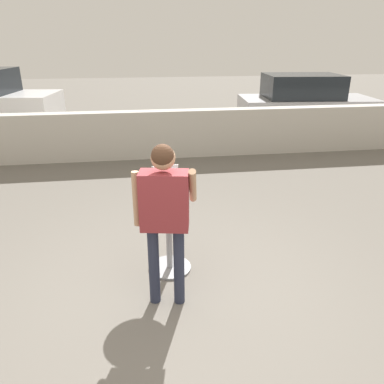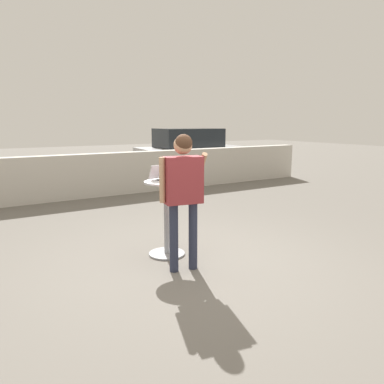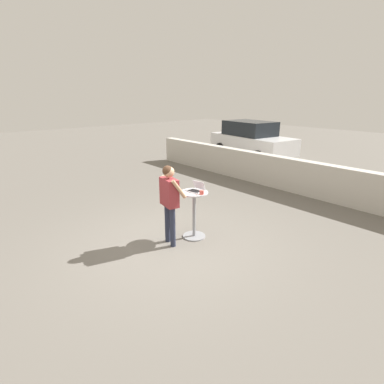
{
  "view_description": "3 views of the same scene",
  "coord_description": "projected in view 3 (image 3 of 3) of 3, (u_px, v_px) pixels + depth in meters",
  "views": [
    {
      "loc": [
        -0.34,
        -3.18,
        2.54
      ],
      "look_at": [
        0.16,
        0.17,
        1.16
      ],
      "focal_mm": 35.0,
      "sensor_mm": 36.0,
      "label": 1
    },
    {
      "loc": [
        -2.38,
        -3.81,
        1.84
      ],
      "look_at": [
        0.16,
        0.28,
        0.93
      ],
      "focal_mm": 35.0,
      "sensor_mm": 36.0,
      "label": 2
    },
    {
      "loc": [
        4.47,
        -3.38,
        3.0
      ],
      "look_at": [
        0.1,
        0.43,
        1.12
      ],
      "focal_mm": 28.0,
      "sensor_mm": 36.0,
      "label": 3
    }
  ],
  "objects": [
    {
      "name": "cafe_table",
      "position": [
        194.0,
        212.0,
        6.48
      ],
      "size": [
        0.6,
        0.6,
        1.04
      ],
      "color": "gray",
      "rests_on": "ground_plane"
    },
    {
      "name": "standing_person",
      "position": [
        169.0,
        195.0,
        6.01
      ],
      "size": [
        0.63,
        0.35,
        1.69
      ],
      "color": "#282D42",
      "rests_on": "ground_plane"
    },
    {
      "name": "pavement_kerb",
      "position": [
        306.0,
        178.0,
        9.35
      ],
      "size": [
        14.18,
        0.35,
        1.07
      ],
      "color": "beige",
      "rests_on": "ground_plane"
    },
    {
      "name": "parked_car_near_street",
      "position": [
        251.0,
        139.0,
        15.01
      ],
      "size": [
        4.61,
        2.41,
        1.77
      ],
      "color": "silver",
      "rests_on": "ground_plane"
    },
    {
      "name": "coffee_mug",
      "position": [
        202.0,
        192.0,
        6.17
      ],
      "size": [
        0.12,
        0.09,
        0.08
      ],
      "color": "#C14C42",
      "rests_on": "cafe_table"
    },
    {
      "name": "ground_plane",
      "position": [
        173.0,
        246.0,
        6.24
      ],
      "size": [
        50.0,
        50.0,
        0.0
      ],
      "primitive_type": "plane",
      "color": "slate"
    },
    {
      "name": "laptop",
      "position": [
        196.0,
        189.0,
        6.37
      ],
      "size": [
        0.34,
        0.33,
        0.21
      ],
      "color": "silver",
      "rests_on": "cafe_table"
    }
  ]
}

